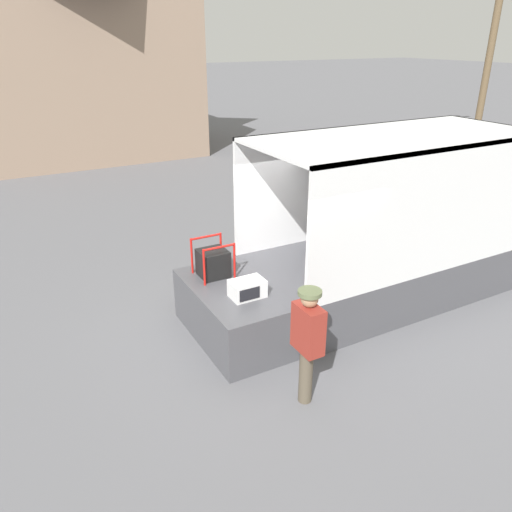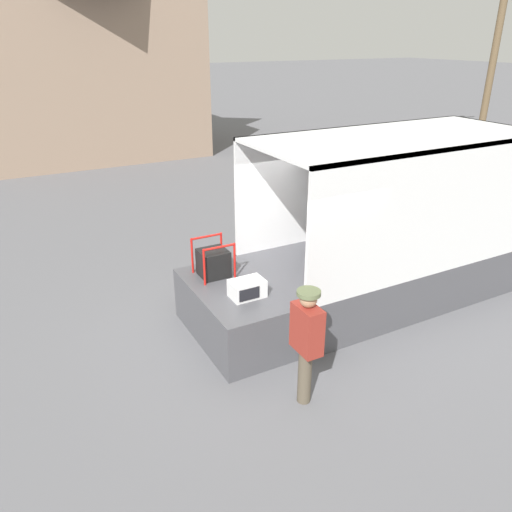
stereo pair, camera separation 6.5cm
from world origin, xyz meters
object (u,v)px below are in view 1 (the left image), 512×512
object	(u,v)px
microwave	(247,289)
utility_pole	(495,23)
portable_generator	(214,262)
worker_person	(308,336)
box_truck	(449,232)

from	to	relation	value
microwave	utility_pole	size ratio (longest dim) A/B	0.05
microwave	utility_pole	bearing A→B (deg)	28.59
portable_generator	microwave	bearing A→B (deg)	-81.78
worker_person	box_truck	bearing A→B (deg)	21.87
portable_generator	utility_pole	bearing A→B (deg)	25.69
utility_pole	portable_generator	bearing A→B (deg)	-154.31
worker_person	utility_pole	bearing A→B (deg)	32.88
portable_generator	utility_pole	size ratio (longest dim) A/B	0.06
microwave	utility_pole	distance (m)	17.64
microwave	box_truck	bearing A→B (deg)	4.44
microwave	worker_person	xyz separation A→B (m)	(0.07, -1.48, -0.00)
microwave	utility_pole	world-z (taller)	utility_pole
worker_person	utility_pole	size ratio (longest dim) A/B	0.17
microwave	worker_person	size ratio (longest dim) A/B	0.31
microwave	utility_pole	xyz separation A→B (m)	(15.12, 8.24, 3.88)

